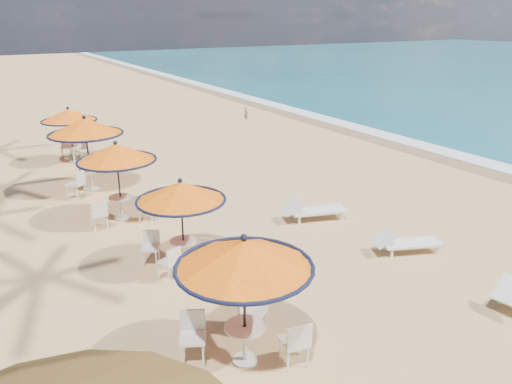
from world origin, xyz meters
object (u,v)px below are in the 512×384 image
at_px(lounger_far, 312,210).
at_px(station_3, 85,133).
at_px(station_0, 245,269).
at_px(lounger_mid, 405,242).
at_px(station_2, 117,160).
at_px(station_1, 180,203).
at_px(station_4, 70,121).

bearing_deg(lounger_far, station_3, 145.75).
distance_m(station_0, lounger_mid, 5.97).
xyz_separation_m(station_2, lounger_mid, (5.59, -5.83, -1.52)).
distance_m(station_2, station_3, 3.25).
bearing_deg(station_1, station_4, 91.93).
height_order(station_2, station_3, station_3).
bearing_deg(station_1, station_2, 96.98).
xyz_separation_m(station_0, station_2, (-0.03, 7.44, 0.04)).
bearing_deg(lounger_far, station_1, -153.98).
relative_size(station_2, station_3, 0.91).
xyz_separation_m(station_4, lounger_far, (4.76, -10.05, -1.36)).
height_order(station_1, station_2, station_2).
xyz_separation_m(station_0, station_3, (-0.21, 10.68, 0.21)).
xyz_separation_m(station_2, station_3, (-0.17, 3.24, 0.17)).
distance_m(station_0, station_2, 7.44).
xyz_separation_m(station_1, station_4, (-0.36, 10.79, 0.06)).
bearing_deg(station_1, station_3, 95.13).
distance_m(station_0, station_1, 3.84).
bearing_deg(station_1, station_0, -96.11).
bearing_deg(station_3, station_0, -88.89).
bearing_deg(station_2, lounger_far, -30.76).
height_order(station_3, lounger_mid, station_3).
xyz_separation_m(station_4, lounger_mid, (5.51, -13.00, -1.38)).
distance_m(station_3, lounger_mid, 10.88).
distance_m(station_2, station_4, 7.17).
bearing_deg(station_3, station_1, -84.87).
height_order(station_1, lounger_far, station_1).
bearing_deg(station_4, lounger_mid, -67.04).
height_order(station_4, lounger_far, station_4).
relative_size(station_1, station_2, 0.93).
height_order(station_0, station_3, station_3).
relative_size(station_1, lounger_far, 1.11).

